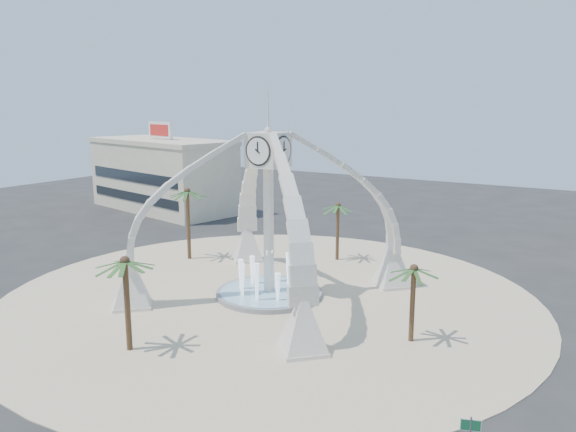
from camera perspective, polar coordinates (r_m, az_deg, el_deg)
The scene contains 10 objects.
ground at distance 42.91m, azimuth -1.93°, elevation -8.14°, with size 140.00×140.00×0.00m, color #282828.
plaza at distance 42.90m, azimuth -1.93°, elevation -8.10°, with size 40.00×40.00×0.06m, color beige.
clock_tower at distance 41.20m, azimuth -1.99°, elevation 0.40°, with size 17.94×17.94×16.30m.
fountain at distance 42.82m, azimuth -1.93°, elevation -7.77°, with size 8.00×8.00×3.62m.
building_nw at distance 78.43m, azimuth -12.65°, elevation 4.15°, with size 23.75×13.73×11.90m.
palm_east at distance 34.45m, azimuth 12.68°, elevation -5.33°, with size 3.88×3.88×5.28m.
palm_west at distance 52.17m, azimuth -10.20°, elevation 2.40°, with size 4.86×4.86×7.15m.
palm_north at distance 51.43m, azimuth 5.10°, elevation 1.01°, with size 3.38×3.38×5.80m.
palm_south at distance 33.54m, azimuth -16.25°, elevation -4.56°, with size 4.03×4.03×6.16m.
street_sign at distance 24.84m, azimuth 18.02°, elevation -20.10°, with size 0.77×0.30×2.22m.
Camera 1 is at (22.43, -33.66, 14.34)m, focal length 35.00 mm.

